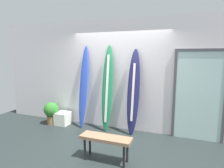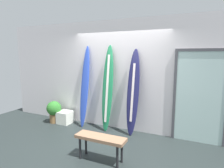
{
  "view_description": "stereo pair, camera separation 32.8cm",
  "coord_description": "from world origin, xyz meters",
  "px_view_note": "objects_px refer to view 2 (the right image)",
  "views": [
    {
      "loc": [
        1.59,
        -3.47,
        1.94
      ],
      "look_at": [
        -0.1,
        0.95,
        1.22
      ],
      "focal_mm": 31.18,
      "sensor_mm": 36.0,
      "label": 1
    },
    {
      "loc": [
        1.9,
        -3.35,
        1.94
      ],
      "look_at": [
        -0.1,
        0.95,
        1.22
      ],
      "focal_mm": 31.18,
      "sensor_mm": 36.0,
      "label": 2
    }
  ],
  "objects_px": {
    "bench": "(100,140)",
    "glass_door": "(200,95)",
    "display_block_left": "(65,117)",
    "surfboard_cobalt": "(85,87)",
    "surfboard_emerald": "(108,88)",
    "potted_plant": "(54,110)",
    "surfboard_navy": "(133,92)"
  },
  "relations": [
    {
      "from": "surfboard_emerald",
      "to": "display_block_left",
      "type": "height_order",
      "value": "surfboard_emerald"
    },
    {
      "from": "surfboard_emerald",
      "to": "potted_plant",
      "type": "bearing_deg",
      "value": -174.34
    },
    {
      "from": "surfboard_cobalt",
      "to": "bench",
      "type": "distance_m",
      "value": 1.97
    },
    {
      "from": "surfboard_cobalt",
      "to": "bench",
      "type": "height_order",
      "value": "surfboard_cobalt"
    },
    {
      "from": "glass_door",
      "to": "surfboard_navy",
      "type": "bearing_deg",
      "value": -172.66
    },
    {
      "from": "bench",
      "to": "potted_plant",
      "type": "bearing_deg",
      "value": 150.4
    },
    {
      "from": "display_block_left",
      "to": "bench",
      "type": "height_order",
      "value": "bench"
    },
    {
      "from": "surfboard_navy",
      "to": "potted_plant",
      "type": "bearing_deg",
      "value": -175.84
    },
    {
      "from": "display_block_left",
      "to": "glass_door",
      "type": "xyz_separation_m",
      "value": [
        3.44,
        0.27,
        0.89
      ]
    },
    {
      "from": "surfboard_emerald",
      "to": "bench",
      "type": "distance_m",
      "value": 1.65
    },
    {
      "from": "surfboard_cobalt",
      "to": "display_block_left",
      "type": "xyz_separation_m",
      "value": [
        -0.63,
        -0.08,
        -0.91
      ]
    },
    {
      "from": "bench",
      "to": "glass_door",
      "type": "bearing_deg",
      "value": 44.99
    },
    {
      "from": "surfboard_navy",
      "to": "display_block_left",
      "type": "distance_m",
      "value": 2.17
    },
    {
      "from": "glass_door",
      "to": "potted_plant",
      "type": "distance_m",
      "value": 3.84
    },
    {
      "from": "potted_plant",
      "to": "surfboard_cobalt",
      "type": "bearing_deg",
      "value": 9.68
    },
    {
      "from": "surfboard_cobalt",
      "to": "potted_plant",
      "type": "relative_size",
      "value": 3.48
    },
    {
      "from": "surfboard_cobalt",
      "to": "surfboard_emerald",
      "type": "bearing_deg",
      "value": -0.03
    },
    {
      "from": "surfboard_navy",
      "to": "glass_door",
      "type": "xyz_separation_m",
      "value": [
        1.45,
        0.19,
        0.03
      ]
    },
    {
      "from": "surfboard_navy",
      "to": "bench",
      "type": "distance_m",
      "value": 1.54
    },
    {
      "from": "surfboard_navy",
      "to": "surfboard_cobalt",
      "type": "bearing_deg",
      "value": -179.78
    },
    {
      "from": "glass_door",
      "to": "bench",
      "type": "relative_size",
      "value": 2.18
    },
    {
      "from": "surfboard_cobalt",
      "to": "surfboard_navy",
      "type": "distance_m",
      "value": 1.35
    },
    {
      "from": "surfboard_cobalt",
      "to": "display_block_left",
      "type": "bearing_deg",
      "value": -173.05
    },
    {
      "from": "glass_door",
      "to": "surfboard_cobalt",
      "type": "bearing_deg",
      "value": -176.08
    },
    {
      "from": "surfboard_emerald",
      "to": "bench",
      "type": "height_order",
      "value": "surfboard_emerald"
    },
    {
      "from": "potted_plant",
      "to": "glass_door",
      "type": "bearing_deg",
      "value": 5.39
    },
    {
      "from": "surfboard_emerald",
      "to": "potted_plant",
      "type": "relative_size",
      "value": 3.49
    },
    {
      "from": "surfboard_cobalt",
      "to": "bench",
      "type": "relative_size",
      "value": 2.29
    },
    {
      "from": "surfboard_navy",
      "to": "glass_door",
      "type": "distance_m",
      "value": 1.47
    },
    {
      "from": "surfboard_cobalt",
      "to": "bench",
      "type": "bearing_deg",
      "value": -48.85
    },
    {
      "from": "glass_door",
      "to": "bench",
      "type": "distance_m",
      "value": 2.34
    },
    {
      "from": "display_block_left",
      "to": "glass_door",
      "type": "bearing_deg",
      "value": 4.48
    }
  ]
}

